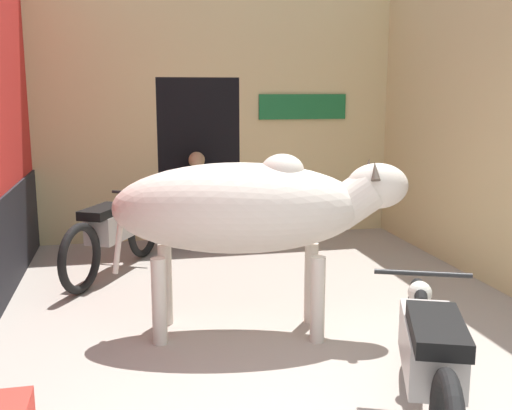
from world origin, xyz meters
name	(u,v)px	position (x,y,z in m)	size (l,w,h in m)	color
wall_back_with_doorway	(209,124)	(-0.09, 5.44, 1.45)	(4.53, 0.93, 3.36)	#D1BC84
cow	(249,208)	(-0.26, 2.01, 1.00)	(2.30, 1.06, 1.41)	beige
motorcycle_near	(430,360)	(0.39, 0.37, 0.45)	(0.87, 1.88, 0.79)	black
motorcycle_far	(114,231)	(-1.31, 3.84, 0.45)	(1.01, 1.80, 0.78)	black
shopkeeper_seated	(198,198)	(-0.33, 4.73, 0.61)	(0.39, 0.33, 1.16)	#282833
plastic_stool	(218,224)	(-0.07, 4.86, 0.24)	(0.32, 0.32, 0.45)	red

